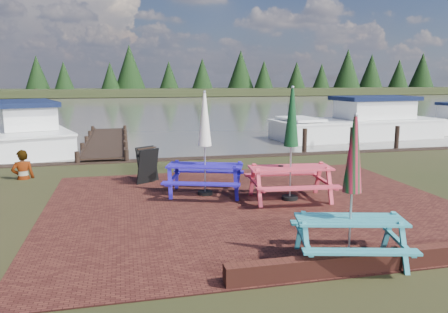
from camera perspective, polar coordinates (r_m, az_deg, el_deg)
name	(u,v)px	position (r m, az deg, el deg)	size (l,w,h in m)	color
ground	(268,220)	(8.88, 5.76, -8.20)	(120.00, 120.00, 0.00)	black
paving	(254,205)	(9.78, 3.88, -6.36)	(9.00, 7.50, 0.02)	#351411
brick_wall	(447,248)	(7.86, 27.09, -10.64)	(6.21, 1.79, 0.30)	#4C1E16
water	(151,106)	(45.14, -9.53, 6.50)	(120.00, 60.00, 0.02)	#48443E
far_treeline	(139,75)	(74.02, -11.03, 10.38)	(120.00, 10.00, 8.10)	black
picnic_table_teal	(351,212)	(6.94, 16.22, -6.97)	(1.93, 1.80, 2.26)	teal
picnic_table_red	(291,162)	(10.09, 8.70, -0.68)	(2.02, 1.83, 2.60)	#D5364A
picnic_table_blue	(205,160)	(10.43, -2.50, -0.45)	(2.20, 2.08, 2.48)	#2416A7
chalkboard	(147,165)	(11.91, -9.97, -1.09)	(0.63, 0.84, 0.96)	black
jetty	(107,141)	(19.45, -15.09, 1.92)	(1.76, 9.08, 1.00)	black
boat_jetty	(25,133)	(20.46, -24.51, 2.78)	(4.99, 8.33, 2.28)	white
boat_near	(360,125)	(22.96, 17.32, 3.95)	(8.73, 3.72, 2.30)	white
person	(21,150)	(13.35, -24.98, 0.74)	(0.60, 0.39, 1.65)	gray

